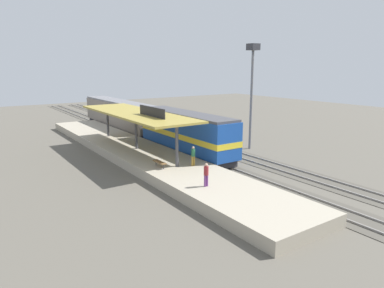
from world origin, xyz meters
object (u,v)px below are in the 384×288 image
Objects in this scene: platform_bench at (160,162)px; person_walking at (206,174)px; person_waiting at (193,155)px; passenger_carriage_single at (119,115)px; locomotive at (186,133)px; light_mast at (252,75)px.

person_walking is at bearing -86.21° from platform_bench.
platform_bench is at bearing 155.65° from person_waiting.
platform_bench is 6.13m from person_walking.
passenger_carriage_single reaches higher than person_walking.
locomotive is at bearing 63.43° from person_walking.
light_mast is at bearing -11.10° from locomotive.
locomotive reaches higher than platform_bench.
platform_bench is 0.12× the size of locomotive.
person_walking is at bearing -114.55° from person_waiting.
person_walking is at bearing -116.57° from locomotive.
platform_bench is 23.88m from passenger_carriage_single.
person_walking reaches higher than platform_bench.
person_waiting is 1.00× the size of person_walking.
passenger_carriage_single is at bearing 90.00° from locomotive.
locomotive reaches higher than person_walking.
light_mast is at bearing -68.23° from passenger_carriage_single.
person_waiting is at bearing -156.91° from light_mast.
locomotive is at bearing -90.00° from passenger_carriage_single.
person_walking is (-13.40, -9.66, -6.54)m from light_mast.
light_mast is 6.84× the size of person_walking.
locomotive is 1.23× the size of light_mast.
platform_bench is 15.90m from light_mast.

